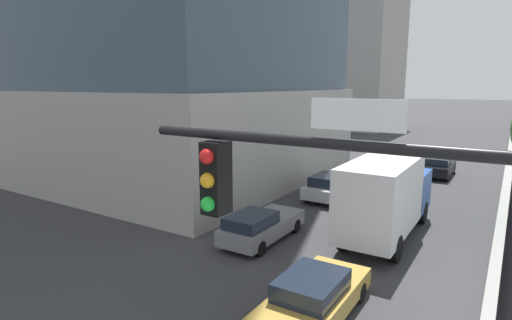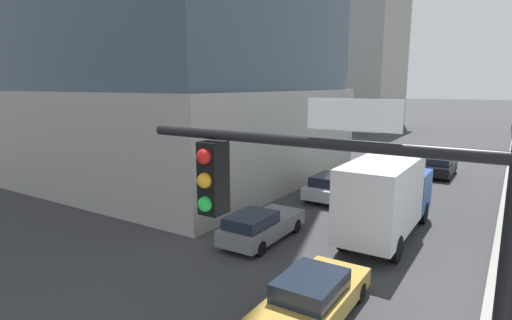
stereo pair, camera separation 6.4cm
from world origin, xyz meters
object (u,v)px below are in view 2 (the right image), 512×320
at_px(construction_building, 355,40).
at_px(car_blue, 390,155).
at_px(car_gold, 313,297).
at_px(car_gray, 261,226).
at_px(box_truck, 386,196).
at_px(traffic_light_pole, 354,260).
at_px(car_black, 440,167).
at_px(car_silver, 332,186).

relative_size(construction_building, car_blue, 7.44).
xyz_separation_m(car_blue, car_gold, (4.25, -24.13, -0.07)).
xyz_separation_m(construction_building, car_gray, (12.98, -47.58, -12.32)).
bearing_deg(car_gold, box_truck, 90.00).
relative_size(construction_building, traffic_light_pole, 5.08).
distance_m(car_black, car_gold, 21.31).
xyz_separation_m(car_gold, box_truck, (0.00, 7.12, 1.23)).
distance_m(traffic_light_pole, car_blue, 30.37).
relative_size(construction_building, car_silver, 7.22).
distance_m(car_gold, box_truck, 7.23).
bearing_deg(car_blue, box_truck, -75.95).
distance_m(construction_building, car_silver, 43.65).
distance_m(traffic_light_pole, car_gray, 12.24).
xyz_separation_m(car_gray, box_truck, (4.25, 3.03, 1.21)).
xyz_separation_m(car_black, car_gray, (-4.25, -17.22, -0.02)).
relative_size(car_black, box_truck, 0.57).
relative_size(traffic_light_pole, car_gold, 1.42).
height_order(construction_building, car_gray, construction_building).
bearing_deg(traffic_light_pole, car_black, 96.05).
relative_size(traffic_light_pole, car_silver, 1.42).
xyz_separation_m(car_black, car_gold, (0.00, -21.31, -0.05)).
xyz_separation_m(car_gray, car_blue, (-0.00, 20.03, 0.05)).
xyz_separation_m(car_silver, car_blue, (-0.00, 12.27, 0.00)).
relative_size(car_black, car_silver, 0.94).
distance_m(construction_building, car_gold, 55.85).
distance_m(car_gray, car_gold, 5.91).
xyz_separation_m(construction_building, box_truck, (17.24, -44.55, -11.11)).
xyz_separation_m(car_gray, car_gold, (4.25, -4.10, -0.02)).
relative_size(car_gray, box_truck, 0.59).
height_order(traffic_light_pole, box_truck, traffic_light_pole).
bearing_deg(construction_building, car_gray, -74.74).
bearing_deg(car_silver, box_truck, -48.04).
height_order(car_blue, car_gold, car_blue).
distance_m(construction_building, car_gray, 50.83).
xyz_separation_m(car_black, car_silver, (-4.25, -9.46, 0.02)).
bearing_deg(box_truck, car_gray, -144.57).
relative_size(construction_building, car_black, 7.66).
distance_m(construction_building, box_truck, 49.05).
xyz_separation_m(traffic_light_pole, car_gray, (-7.06, 9.28, -3.70)).
bearing_deg(car_gold, traffic_light_pole, -61.55).
relative_size(car_gray, car_gold, 0.98).
distance_m(construction_building, car_black, 37.02).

